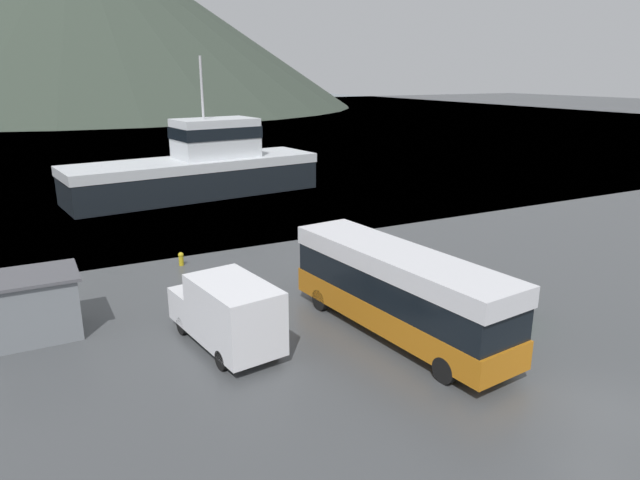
% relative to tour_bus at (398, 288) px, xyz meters
% --- Properties ---
extents(ground_plane, '(400.00, 400.00, 0.00)m').
position_rel_tour_bus_xyz_m(ground_plane, '(2.54, -7.28, -1.86)').
color(ground_plane, '#424447').
extents(water_surface, '(240.00, 240.00, 0.00)m').
position_rel_tour_bus_xyz_m(water_surface, '(2.54, 133.29, -1.86)').
color(water_surface, slate).
rests_on(water_surface, ground).
extents(hill_backdrop, '(150.16, 150.16, 49.81)m').
position_rel_tour_bus_xyz_m(hill_backdrop, '(8.85, 165.71, 23.04)').
color(hill_backdrop, '#333D33').
rests_on(hill_backdrop, ground).
extents(tour_bus, '(3.56, 10.42, 3.32)m').
position_rel_tour_bus_xyz_m(tour_bus, '(0.00, 0.00, 0.00)').
color(tour_bus, '#B26614').
rests_on(tour_bus, ground).
extents(delivery_van, '(2.88, 5.67, 2.62)m').
position_rel_tour_bus_xyz_m(delivery_van, '(-6.01, 2.00, -0.49)').
color(delivery_van, silver).
rests_on(delivery_van, ground).
extents(fishing_boat, '(20.66, 8.05, 10.88)m').
position_rel_tour_bus_xyz_m(fishing_boat, '(0.80, 28.77, 0.43)').
color(fishing_boat, black).
rests_on(fishing_boat, water_surface).
extents(storage_bin, '(1.47, 1.49, 1.24)m').
position_rel_tour_bus_xyz_m(storage_bin, '(4.89, -0.89, -1.23)').
color(storage_bin, green).
rests_on(storage_bin, ground).
extents(dock_kiosk, '(3.15, 2.68, 2.47)m').
position_rel_tour_bus_xyz_m(dock_kiosk, '(-12.07, 6.25, -0.62)').
color(dock_kiosk, slate).
rests_on(dock_kiosk, ground).
extents(mooring_bollard, '(0.29, 0.29, 0.71)m').
position_rel_tour_bus_xyz_m(mooring_bollard, '(-5.18, 11.88, -1.47)').
color(mooring_bollard, '#B29919').
rests_on(mooring_bollard, ground).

